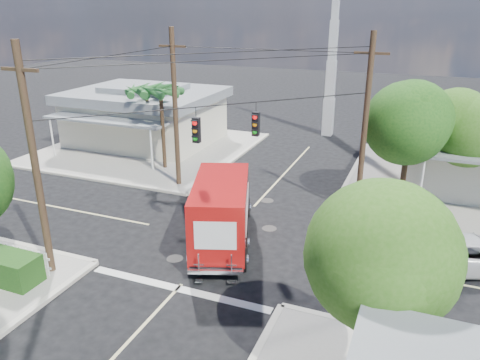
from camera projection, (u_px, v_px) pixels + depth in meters
The scene contains 15 objects.
ground at pixel (224, 239), 21.42m from camera, with size 120.00×120.00×0.00m, color black.
sidewalk_ne at pixel (472, 189), 27.03m from camera, with size 14.12×14.12×0.14m.
sidewalk_nw at pixel (149, 149), 34.66m from camera, with size 14.12×14.12×0.14m.
road_markings at pixel (210, 254), 20.14m from camera, with size 32.00×32.00×0.01m.
building_nw at pixel (146, 115), 35.67m from camera, with size 10.80×10.20×4.30m.
radio_tower at pixel (332, 65), 36.63m from camera, with size 0.80×0.80×17.00m.
tree_ne_front at pixel (411, 119), 23.09m from camera, with size 4.21×4.14×6.66m.
tree_ne_back at pixel (465, 126), 24.29m from camera, with size 3.77×3.66×5.82m.
tree_se at pixel (366, 272), 11.26m from camera, with size 3.67×3.54×5.62m.
palm_nw_front at pixel (161, 92), 28.79m from camera, with size 3.01×3.08×5.59m.
palm_nw_back at pixel (147, 92), 30.92m from camera, with size 3.01×3.08×5.19m.
utility_poles at pixel (205, 129), 21.73m from camera, with size 12.00×10.68×9.00m.
vending_boxes at pixel (386, 197), 24.29m from camera, with size 1.90×0.50×1.10m.
delivery_truck at pixel (222, 209), 20.68m from camera, with size 4.39×7.48×3.11m.
parked_car at pixel (472, 254), 18.76m from camera, with size 2.32×5.03×1.40m, color silver.
Camera 1 is at (7.84, -17.44, 10.07)m, focal length 35.00 mm.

